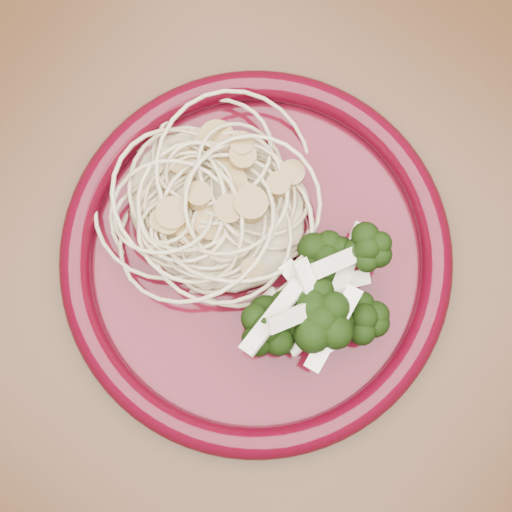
{
  "coord_description": "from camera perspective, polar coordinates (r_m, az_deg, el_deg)",
  "views": [
    {
      "loc": [
        0.14,
        -0.11,
        1.27
      ],
      "look_at": [
        0.09,
        -0.04,
        0.77
      ],
      "focal_mm": 50.0,
      "sensor_mm": 36.0,
      "label": 1
    }
  ],
  "objects": [
    {
      "name": "scallop_cluster",
      "position": [
        0.48,
        -3.45,
        5.01
      ],
      "size": [
        0.15,
        0.15,
        0.04
      ],
      "primitive_type": null,
      "rotation": [
        0.0,
        0.0,
        -0.27
      ],
      "color": "#A38346",
      "rests_on": "spaghetti_pile"
    },
    {
      "name": "spaghetti_pile",
      "position": [
        0.52,
        -3.22,
        4.06
      ],
      "size": [
        0.16,
        0.15,
        0.03
      ],
      "primitive_type": "ellipsoid",
      "rotation": [
        0.0,
        0.0,
        -0.27
      ],
      "color": "beige",
      "rests_on": "dinner_plate"
    },
    {
      "name": "broccoli_pile",
      "position": [
        0.5,
        4.11,
        -4.95
      ],
      "size": [
        0.12,
        0.16,
        0.05
      ],
      "primitive_type": "ellipsoid",
      "rotation": [
        0.0,
        0.0,
        -0.27
      ],
      "color": "black",
      "rests_on": "dinner_plate"
    },
    {
      "name": "onion_garnish",
      "position": [
        0.47,
        4.37,
        -4.68
      ],
      "size": [
        0.08,
        0.1,
        0.06
      ],
      "primitive_type": null,
      "rotation": [
        0.0,
        0.0,
        -0.27
      ],
      "color": "#F3E9CD",
      "rests_on": "broccoli_pile"
    },
    {
      "name": "dining_table",
      "position": [
        0.65,
        -4.08,
        5.89
      ],
      "size": [
        1.2,
        0.8,
        0.75
      ],
      "color": "#472814",
      "rests_on": "ground"
    },
    {
      "name": "dinner_plate",
      "position": [
        0.52,
        0.0,
        -0.16
      ],
      "size": [
        0.35,
        0.35,
        0.02
      ],
      "rotation": [
        0.0,
        0.0,
        -0.27
      ],
      "color": "#460814",
      "rests_on": "dining_table"
    }
  ]
}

